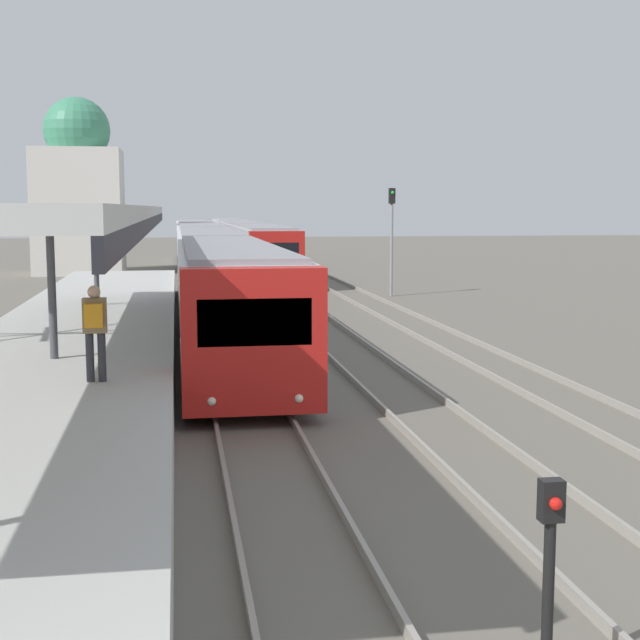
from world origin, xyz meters
The scene contains 7 objects.
platform_canopy centered at (-3.76, 14.88, 3.94)m, with size 4.00×24.88×3.01m.
person_on_platform centered at (-2.77, 12.28, 2.04)m, with size 0.40×0.40×1.66m.
train_near centered at (0.00, 42.28, 1.71)m, with size 2.66×59.34×3.07m.
train_far centered at (3.33, 60.48, 1.70)m, with size 2.62×44.11×3.05m.
signal_post_near centered at (1.69, 3.58, 1.10)m, with size 0.20×0.21×1.78m.
signal_mast_far centered at (8.32, 36.38, 3.10)m, with size 0.28×0.29×4.91m.
distant_domed_building centered at (-7.19, 53.36, 4.95)m, with size 5.22×5.22×10.68m.
Camera 1 is at (-1.37, -3.22, 4.03)m, focal length 50.00 mm.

